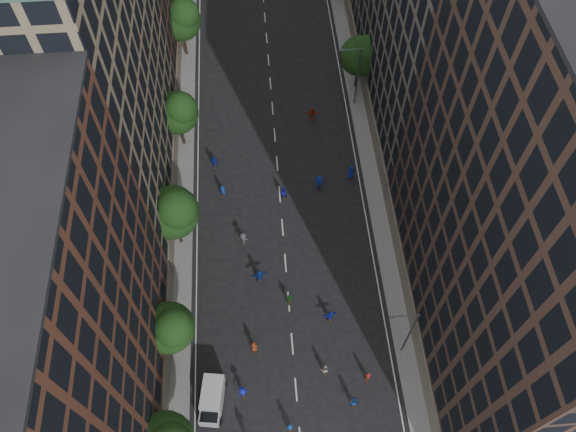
% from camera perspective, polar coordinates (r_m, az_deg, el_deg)
% --- Properties ---
extents(ground, '(240.00, 240.00, 0.00)m').
position_cam_1_polar(ground, '(70.24, -1.33, 7.92)').
color(ground, black).
rests_on(ground, ground).
extents(sidewalk_left, '(4.00, 105.00, 0.15)m').
position_cam_1_polar(sidewalk_left, '(75.91, -10.97, 11.60)').
color(sidewalk_left, slate).
rests_on(sidewalk_left, ground).
extents(sidewalk_right, '(4.00, 105.00, 0.15)m').
position_cam_1_polar(sidewalk_right, '(76.50, 7.53, 12.70)').
color(sidewalk_right, slate).
rests_on(sidewalk_right, ground).
extents(bldg_left_a, '(14.00, 22.00, 30.00)m').
position_cam_1_polar(bldg_left_a, '(45.25, -24.31, -10.07)').
color(bldg_left_a, '#573021').
rests_on(bldg_left_a, ground).
extents(bldg_left_b, '(14.00, 26.00, 34.00)m').
position_cam_1_polar(bldg_left_b, '(57.12, -21.30, 13.52)').
color(bldg_left_b, '#806E53').
rests_on(bldg_left_b, ground).
extents(bldg_right_a, '(14.00, 30.00, 36.00)m').
position_cam_1_polar(bldg_right_a, '(45.99, 24.73, -0.60)').
color(bldg_right_a, '#452F25').
rests_on(bldg_right_a, ground).
extents(tree_left_1, '(4.80, 4.80, 8.21)m').
position_cam_1_polar(tree_left_1, '(52.51, -11.87, -11.04)').
color(tree_left_1, black).
rests_on(tree_left_1, ground).
extents(tree_left_2, '(5.60, 5.60, 9.45)m').
position_cam_1_polar(tree_left_2, '(57.32, -11.56, 0.46)').
color(tree_left_2, black).
rests_on(tree_left_2, ground).
extents(tree_left_3, '(5.00, 5.00, 8.58)m').
position_cam_1_polar(tree_left_3, '(66.42, -11.11, 10.38)').
color(tree_left_3, black).
rests_on(tree_left_3, ground).
extents(tree_left_4, '(5.40, 5.40, 9.08)m').
position_cam_1_polar(tree_left_4, '(78.03, -10.79, 19.13)').
color(tree_left_4, black).
rests_on(tree_left_4, ground).
extents(tree_right_a, '(5.00, 5.00, 8.39)m').
position_cam_1_polar(tree_right_a, '(72.87, 7.49, 15.97)').
color(tree_right_a, black).
rests_on(tree_right_a, ground).
extents(streetlamp_near, '(2.64, 0.22, 9.06)m').
position_cam_1_polar(streetlamp_near, '(52.84, 12.11, -11.40)').
color(streetlamp_near, '#595B60').
rests_on(streetlamp_near, ground).
extents(streetlamp_far, '(2.64, 0.22, 9.06)m').
position_cam_1_polar(streetlamp_far, '(70.94, 6.96, 14.14)').
color(streetlamp_far, '#595B60').
rests_on(streetlamp_far, ground).
extents(cargo_van, '(2.63, 4.54, 2.29)m').
position_cam_1_polar(cargo_van, '(54.43, -7.72, -17.99)').
color(cargo_van, silver).
rests_on(cargo_van, ground).
extents(skater_1, '(0.70, 0.56, 1.69)m').
position_cam_1_polar(skater_1, '(53.81, 0.20, -20.68)').
color(skater_1, '#124299').
rests_on(skater_1, ground).
extents(skater_2, '(0.82, 0.64, 1.67)m').
position_cam_1_polar(skater_2, '(54.66, 6.65, -18.21)').
color(skater_2, '#1549AF').
rests_on(skater_2, ground).
extents(skater_3, '(1.22, 0.91, 1.69)m').
position_cam_1_polar(skater_3, '(54.68, -4.62, -17.44)').
color(skater_3, '#151BB1').
rests_on(skater_3, ground).
extents(skater_5, '(1.49, 0.69, 1.55)m').
position_cam_1_polar(skater_5, '(57.16, 4.28, -10.09)').
color(skater_5, '#151FAF').
rests_on(skater_5, ground).
extents(skater_6, '(0.87, 0.64, 1.62)m').
position_cam_1_polar(skater_6, '(55.94, -3.48, -13.12)').
color(skater_6, maroon).
rests_on(skater_6, ground).
extents(skater_7, '(0.64, 0.49, 1.60)m').
position_cam_1_polar(skater_7, '(55.49, 8.11, -15.81)').
color(skater_7, maroon).
rests_on(skater_7, ground).
extents(skater_8, '(0.86, 0.72, 1.58)m').
position_cam_1_polar(skater_8, '(55.28, 3.74, -15.28)').
color(skater_8, '#BABAB6').
rests_on(skater_8, ground).
extents(skater_9, '(1.24, 0.87, 1.75)m').
position_cam_1_polar(skater_9, '(61.03, -4.55, -2.32)').
color(skater_9, '#49494F').
rests_on(skater_9, ground).
extents(skater_10, '(0.91, 0.38, 1.56)m').
position_cam_1_polar(skater_10, '(57.74, 0.11, -8.39)').
color(skater_10, '#1A561B').
rests_on(skater_10, ground).
extents(skater_11, '(1.77, 0.89, 1.83)m').
position_cam_1_polar(skater_11, '(58.77, -2.92, -6.09)').
color(skater_11, '#123497').
rests_on(skater_11, ground).
extents(skater_12, '(1.02, 0.79, 1.84)m').
position_cam_1_polar(skater_12, '(66.18, 6.41, 4.45)').
color(skater_12, '#122397').
rests_on(skater_12, ground).
extents(skater_13, '(0.69, 0.49, 1.81)m').
position_cam_1_polar(skater_13, '(64.66, -6.65, 2.56)').
color(skater_13, '#153EAD').
rests_on(skater_13, ground).
extents(skater_14, '(0.91, 0.75, 1.73)m').
position_cam_1_polar(skater_14, '(64.14, -0.50, 2.40)').
color(skater_14, '#1618B5').
rests_on(skater_14, ground).
extents(skater_15, '(1.43, 1.17, 1.93)m').
position_cam_1_polar(skater_15, '(64.93, 3.20, 3.42)').
color(skater_15, navy).
rests_on(skater_15, ground).
extents(skater_16, '(1.15, 0.57, 1.88)m').
position_cam_1_polar(skater_16, '(67.22, -7.51, 5.46)').
color(skater_16, '#122199').
rests_on(skater_16, ground).
extents(skater_17, '(1.82, 0.70, 1.92)m').
position_cam_1_polar(skater_17, '(71.60, 2.44, 10.29)').
color(skater_17, '#AA311C').
rests_on(skater_17, ground).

